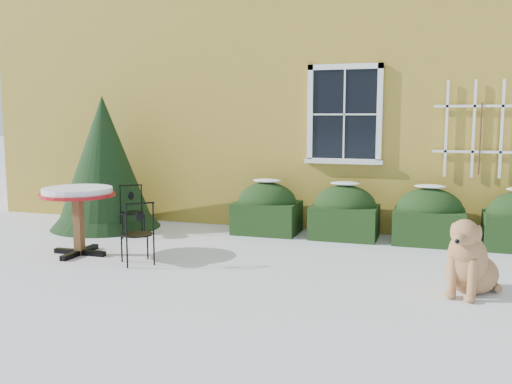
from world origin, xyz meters
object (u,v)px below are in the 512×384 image
(patio_chair_near, at_px, (138,233))
(evergreen_shrub, at_px, (105,175))
(patio_chair_far, at_px, (132,211))
(dog, at_px, (469,263))
(bistro_table, at_px, (78,199))

(patio_chair_near, bearing_deg, evergreen_shrub, -91.16)
(patio_chair_near, relative_size, patio_chair_far, 1.02)
(patio_chair_near, height_order, patio_chair_far, patio_chair_near)
(patio_chair_far, height_order, dog, dog)
(patio_chair_far, distance_m, dog, 5.35)
(bistro_table, bearing_deg, evergreen_shrub, 112.02)
(evergreen_shrub, distance_m, dog, 6.32)
(evergreen_shrub, xyz_separation_m, bistro_table, (0.76, -1.89, -0.13))
(evergreen_shrub, height_order, patio_chair_near, evergreen_shrub)
(evergreen_shrub, relative_size, patio_chair_near, 2.72)
(evergreen_shrub, xyz_separation_m, patio_chair_far, (0.82, -0.51, -0.51))
(patio_chair_far, relative_size, dog, 0.87)
(bistro_table, xyz_separation_m, dog, (5.15, -0.27, -0.44))
(patio_chair_near, bearing_deg, patio_chair_far, -99.88)
(evergreen_shrub, xyz_separation_m, dog, (5.91, -2.15, -0.57))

